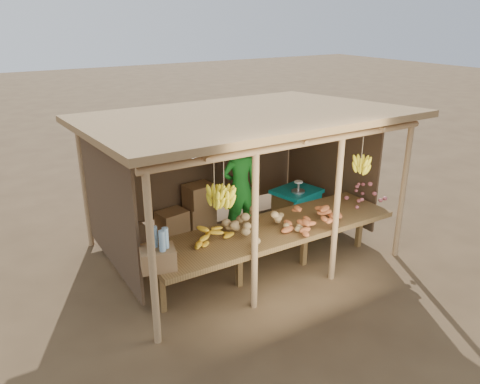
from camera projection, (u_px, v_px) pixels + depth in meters
ground at (240, 250)px, 7.94m from camera, size 60.00×60.00×0.00m
stall_structure at (241, 140)px, 7.20m from camera, size 4.70×3.50×2.43m
counter at (274, 231)px, 6.92m from camera, size 3.90×1.05×0.80m
potato_heap at (264, 221)px, 6.66m from camera, size 1.23×0.90×0.37m
sweet_potato_heap at (316, 214)px, 6.91m from camera, size 1.16×0.90×0.36m
onion_heap at (365, 191)px, 7.80m from camera, size 0.78×0.58×0.35m
banana_pile at (209, 228)px, 6.48m from camera, size 0.56×0.34×0.35m
tomato_basin at (150, 253)px, 5.99m from camera, size 0.36×0.36×0.19m
bottle_box at (158, 253)px, 5.73m from camera, size 0.50×0.43×0.54m
vendor at (240, 187)px, 8.16m from camera, size 0.72×0.52×1.83m
tarp_crate at (296, 207)px, 8.70m from camera, size 0.92×0.83×0.95m
carton_stack at (191, 211)px, 8.60m from camera, size 1.10×0.45×0.81m
burlap_sacks at (125, 237)px, 7.82m from camera, size 0.82×0.43×0.58m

